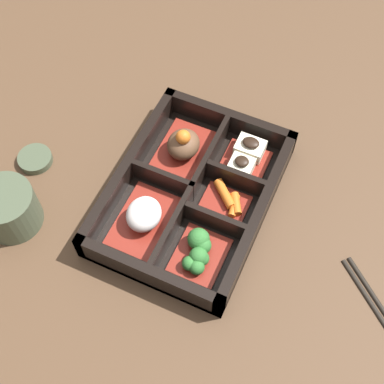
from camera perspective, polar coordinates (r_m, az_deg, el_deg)
name	(u,v)px	position (r m, az deg, el deg)	size (l,w,h in m)	color
ground_plane	(192,201)	(0.79, 0.00, -0.92)	(3.00, 3.00, 0.00)	#4C3523
bento_base	(192,199)	(0.79, 0.00, -0.74)	(0.29, 0.22, 0.01)	black
bento_rim	(194,193)	(0.77, 0.18, -0.07)	(0.29, 0.22, 0.05)	black
bowl_rice	(144,216)	(0.75, -5.13, -2.61)	(0.11, 0.08, 0.04)	maroon
bowl_stew	(183,146)	(0.81, -0.92, 4.90)	(0.11, 0.08, 0.06)	maroon
bowl_greens	(199,252)	(0.73, 0.72, -6.40)	(0.08, 0.07, 0.04)	maroon
bowl_carrots	(227,202)	(0.77, 3.76, -1.09)	(0.06, 0.07, 0.02)	maroon
bowl_tofu	(246,157)	(0.81, 5.76, 3.69)	(0.07, 0.07, 0.03)	maroon
tea_cup	(8,208)	(0.79, -19.03, -1.63)	(0.08, 0.08, 0.07)	#424C38
sauce_dish	(35,159)	(0.86, -16.39, 3.41)	(0.05, 0.05, 0.01)	#424C38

